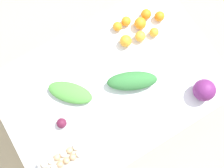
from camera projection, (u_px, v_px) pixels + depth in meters
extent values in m
plane|color=#C6B289|center=(112.00, 103.00, 2.38)|extent=(8.00, 8.00, 0.00)
cube|color=silver|center=(112.00, 85.00, 1.67)|extent=(1.46, 0.97, 0.03)
cylinder|color=brown|center=(209.00, 98.00, 2.03)|extent=(0.06, 0.06, 0.72)
cylinder|color=brown|center=(15.00, 94.00, 2.04)|extent=(0.06, 0.06, 0.72)
cylinder|color=brown|center=(152.00, 16.00, 2.20)|extent=(0.06, 0.06, 0.72)
sphere|color=#6B2366|center=(204.00, 90.00, 1.57)|extent=(0.14, 0.14, 0.14)
cube|color=beige|center=(63.00, 159.00, 1.52)|extent=(0.30, 0.11, 0.06)
sphere|color=white|center=(54.00, 168.00, 1.47)|extent=(0.04, 0.04, 0.04)
sphere|color=tan|center=(60.00, 164.00, 1.47)|extent=(0.04, 0.04, 0.04)
sphere|color=tan|center=(67.00, 161.00, 1.47)|extent=(0.04, 0.04, 0.04)
sphere|color=tan|center=(73.00, 157.00, 1.48)|extent=(0.04, 0.04, 0.04)
sphere|color=white|center=(79.00, 154.00, 1.48)|extent=(0.04, 0.04, 0.04)
sphere|color=white|center=(45.00, 164.00, 1.47)|extent=(0.04, 0.04, 0.04)
sphere|color=white|center=(51.00, 161.00, 1.47)|extent=(0.04, 0.04, 0.04)
sphere|color=tan|center=(57.00, 157.00, 1.48)|extent=(0.04, 0.04, 0.04)
sphere|color=white|center=(64.00, 154.00, 1.48)|extent=(0.04, 0.04, 0.04)
sphere|color=tan|center=(70.00, 150.00, 1.49)|extent=(0.04, 0.04, 0.04)
sphere|color=white|center=(76.00, 147.00, 1.49)|extent=(0.04, 0.04, 0.04)
ellipsoid|color=#337538|center=(132.00, 81.00, 1.61)|extent=(0.35, 0.26, 0.10)
ellipsoid|color=#4C933D|center=(70.00, 93.00, 1.61)|extent=(0.30, 0.31, 0.07)
sphere|color=#5B1933|center=(62.00, 123.00, 1.56)|extent=(0.06, 0.06, 0.06)
sphere|color=#F9A833|center=(140.00, 36.00, 1.70)|extent=(0.07, 0.07, 0.07)
sphere|color=orange|center=(140.00, 23.00, 1.71)|extent=(0.08, 0.08, 0.08)
sphere|color=orange|center=(126.00, 41.00, 1.68)|extent=(0.08, 0.08, 0.08)
sphere|color=orange|center=(160.00, 16.00, 1.73)|extent=(0.07, 0.07, 0.07)
sphere|color=orange|center=(154.00, 32.00, 1.71)|extent=(0.06, 0.06, 0.06)
sphere|color=orange|center=(117.00, 26.00, 1.72)|extent=(0.07, 0.07, 0.07)
sphere|color=orange|center=(126.00, 21.00, 1.73)|extent=(0.07, 0.07, 0.07)
sphere|color=orange|center=(146.00, 14.00, 1.74)|extent=(0.07, 0.07, 0.07)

